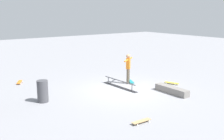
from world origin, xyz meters
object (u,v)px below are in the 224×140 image
at_px(skater_main, 128,67).
at_px(trash_bin, 43,91).
at_px(skate_ledge, 172,90).
at_px(loose_skateboard_natural, 141,121).
at_px(grind_rail, 120,84).
at_px(skateboard_main, 131,82).
at_px(loose_skateboard_orange, 19,82).
at_px(loose_skateboard_yellow, 172,83).

bearing_deg(skater_main, trash_bin, 148.17).
bearing_deg(skate_ledge, loose_skateboard_natural, 115.98).
distance_m(grind_rail, loose_skateboard_natural, 4.75).
distance_m(skate_ledge, skateboard_main, 2.72).
xyz_separation_m(skateboard_main, loose_skateboard_orange, (3.67, 5.09, 0.00)).
relative_size(skate_ledge, loose_skateboard_natural, 2.34).
height_order(loose_skateboard_natural, loose_skateboard_orange, same).
distance_m(grind_rail, skate_ledge, 2.76).
height_order(skate_ledge, trash_bin, trash_bin).
bearing_deg(trash_bin, grind_rail, -92.11).
bearing_deg(grind_rail, skateboard_main, -75.45).
bearing_deg(loose_skateboard_orange, skater_main, -100.35).
distance_m(grind_rail, skater_main, 1.19).
distance_m(skater_main, loose_skateboard_yellow, 2.58).
xyz_separation_m(skate_ledge, loose_skateboard_natural, (-1.78, 3.66, -0.09)).
height_order(loose_skateboard_yellow, trash_bin, trash_bin).
distance_m(grind_rail, trash_bin, 4.22).
distance_m(skater_main, skateboard_main, 0.93).
height_order(skate_ledge, skateboard_main, skate_ledge).
xyz_separation_m(grind_rail, skateboard_main, (0.31, -1.07, -0.09)).
bearing_deg(skateboard_main, trash_bin, 119.02).
height_order(skater_main, loose_skateboard_natural, skater_main).
bearing_deg(loose_skateboard_natural, skateboard_main, -125.29).
relative_size(grind_rail, loose_skateboard_natural, 3.23).
bearing_deg(trash_bin, skateboard_main, -88.27).
relative_size(skate_ledge, loose_skateboard_orange, 2.34).
bearing_deg(skateboard_main, skater_main, 122.71).
bearing_deg(trash_bin, loose_skateboard_natural, -155.90).
xyz_separation_m(skater_main, skateboard_main, (0.02, -0.24, -0.90)).
bearing_deg(skate_ledge, trash_bin, 65.59).
bearing_deg(skateboard_main, loose_skateboard_orange, 81.54).
bearing_deg(skater_main, loose_skateboard_natural, -158.17).
bearing_deg(grind_rail, loose_skateboard_orange, 43.50).
relative_size(skater_main, trash_bin, 1.70).
relative_size(skater_main, loose_skateboard_natural, 2.07).
xyz_separation_m(loose_skateboard_yellow, trash_bin, (1.40, 6.90, 0.42)).
distance_m(skate_ledge, trash_bin, 6.15).
distance_m(grind_rail, loose_skateboard_orange, 5.66).
bearing_deg(trash_bin, loose_skateboard_orange, -2.63).
relative_size(loose_skateboard_yellow, loose_skateboard_natural, 1.02).
distance_m(grind_rail, skateboard_main, 1.12).
bearing_deg(skateboard_main, grind_rail, 133.66).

